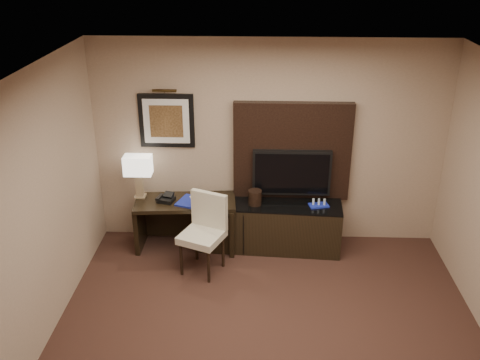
{
  "coord_description": "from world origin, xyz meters",
  "views": [
    {
      "loc": [
        -0.11,
        -3.95,
        3.76
      ],
      "look_at": [
        -0.34,
        1.8,
        1.15
      ],
      "focal_mm": 40.0,
      "sensor_mm": 36.0,
      "label": 1
    }
  ],
  "objects_px": {
    "desk": "(186,224)",
    "minibar_tray": "(319,203)",
    "desk_chair": "(202,236)",
    "ice_bucket": "(255,197)",
    "desk_phone": "(166,198)",
    "tv": "(292,173)",
    "credenza": "(268,225)",
    "table_lamp": "(139,176)"
  },
  "relations": [
    {
      "from": "ice_bucket",
      "to": "minibar_tray",
      "type": "bearing_deg",
      "value": -1.32
    },
    {
      "from": "table_lamp",
      "to": "desk_chair",
      "type": "bearing_deg",
      "value": -36.44
    },
    {
      "from": "table_lamp",
      "to": "desk_phone",
      "type": "distance_m",
      "value": 0.45
    },
    {
      "from": "desk_chair",
      "to": "ice_bucket",
      "type": "xyz_separation_m",
      "value": [
        0.63,
        0.56,
        0.25
      ]
    },
    {
      "from": "desk",
      "to": "minibar_tray",
      "type": "bearing_deg",
      "value": -4.79
    },
    {
      "from": "desk",
      "to": "tv",
      "type": "relative_size",
      "value": 1.28
    },
    {
      "from": "desk",
      "to": "minibar_tray",
      "type": "relative_size",
      "value": 5.27
    },
    {
      "from": "tv",
      "to": "ice_bucket",
      "type": "distance_m",
      "value": 0.57
    },
    {
      "from": "desk_chair",
      "to": "desk_phone",
      "type": "height_order",
      "value": "desk_chair"
    },
    {
      "from": "desk_chair",
      "to": "table_lamp",
      "type": "bearing_deg",
      "value": 166.63
    },
    {
      "from": "desk_chair",
      "to": "desk",
      "type": "bearing_deg",
      "value": 139.0
    },
    {
      "from": "desk_chair",
      "to": "ice_bucket",
      "type": "height_order",
      "value": "desk_chair"
    },
    {
      "from": "desk_phone",
      "to": "ice_bucket",
      "type": "bearing_deg",
      "value": 18.03
    },
    {
      "from": "tv",
      "to": "desk_chair",
      "type": "relative_size",
      "value": 1.02
    },
    {
      "from": "desk",
      "to": "tv",
      "type": "height_order",
      "value": "tv"
    },
    {
      "from": "table_lamp",
      "to": "minibar_tray",
      "type": "relative_size",
      "value": 2.43
    },
    {
      "from": "desk_phone",
      "to": "tv",
      "type": "bearing_deg",
      "value": 23.51
    },
    {
      "from": "credenza",
      "to": "table_lamp",
      "type": "bearing_deg",
      "value": -177.79
    },
    {
      "from": "tv",
      "to": "desk_chair",
      "type": "height_order",
      "value": "tv"
    },
    {
      "from": "desk_phone",
      "to": "credenza",
      "type": "bearing_deg",
      "value": 19.18
    },
    {
      "from": "desk",
      "to": "table_lamp",
      "type": "relative_size",
      "value": 2.17
    },
    {
      "from": "desk_phone",
      "to": "desk_chair",
      "type": "bearing_deg",
      "value": -30.0
    },
    {
      "from": "desk",
      "to": "desk_chair",
      "type": "distance_m",
      "value": 0.62
    },
    {
      "from": "desk_phone",
      "to": "minibar_tray",
      "type": "xyz_separation_m",
      "value": [
        1.95,
        0.03,
        -0.05
      ]
    },
    {
      "from": "desk_phone",
      "to": "ice_bucket",
      "type": "xyz_separation_m",
      "value": [
        1.13,
        0.05,
        0.01
      ]
    },
    {
      "from": "tv",
      "to": "table_lamp",
      "type": "relative_size",
      "value": 1.69
    },
    {
      "from": "tv",
      "to": "desk_chair",
      "type": "bearing_deg",
      "value": -146.09
    },
    {
      "from": "desk",
      "to": "minibar_tray",
      "type": "distance_m",
      "value": 1.74
    },
    {
      "from": "credenza",
      "to": "table_lamp",
      "type": "height_order",
      "value": "table_lamp"
    },
    {
      "from": "ice_bucket",
      "to": "minibar_tray",
      "type": "height_order",
      "value": "ice_bucket"
    },
    {
      "from": "desk",
      "to": "table_lamp",
      "type": "xyz_separation_m",
      "value": [
        -0.6,
        0.09,
        0.64
      ]
    },
    {
      "from": "credenza",
      "to": "table_lamp",
      "type": "relative_size",
      "value": 3.17
    },
    {
      "from": "credenza",
      "to": "table_lamp",
      "type": "xyz_separation_m",
      "value": [
        -1.67,
        0.04,
        0.66
      ]
    },
    {
      "from": "credenza",
      "to": "ice_bucket",
      "type": "relative_size",
      "value": 9.71
    },
    {
      "from": "desk_chair",
      "to": "credenza",
      "type": "bearing_deg",
      "value": 59.54
    },
    {
      "from": "table_lamp",
      "to": "desk_phone",
      "type": "height_order",
      "value": "table_lamp"
    },
    {
      "from": "desk_chair",
      "to": "table_lamp",
      "type": "distance_m",
      "value": 1.18
    },
    {
      "from": "credenza",
      "to": "minibar_tray",
      "type": "height_order",
      "value": "minibar_tray"
    },
    {
      "from": "credenza",
      "to": "ice_bucket",
      "type": "height_order",
      "value": "ice_bucket"
    },
    {
      "from": "desk_chair",
      "to": "minibar_tray",
      "type": "height_order",
      "value": "desk_chair"
    },
    {
      "from": "desk",
      "to": "ice_bucket",
      "type": "relative_size",
      "value": 6.65
    },
    {
      "from": "desk_chair",
      "to": "ice_bucket",
      "type": "bearing_deg",
      "value": 64.81
    }
  ]
}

